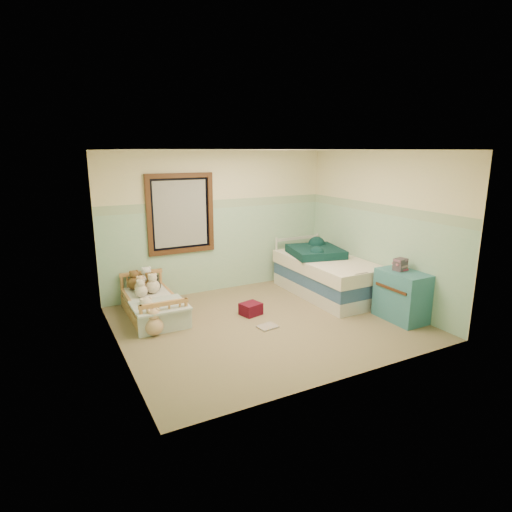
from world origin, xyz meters
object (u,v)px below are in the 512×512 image
plush_floor_cream (147,315)px  plush_floor_tan (154,326)px  dresser (402,296)px  twin_bed_frame (327,289)px  floor_book (268,327)px  toddler_bed_frame (153,310)px  red_pillow (251,309)px

plush_floor_cream → plush_floor_tan: 0.42m
dresser → twin_bed_frame: bearing=102.0°
dresser → floor_book: (-1.94, 0.66, -0.36)m
toddler_bed_frame → twin_bed_frame: size_ratio=0.70×
plush_floor_tan → toddler_bed_frame: bearing=77.1°
plush_floor_cream → floor_book: size_ratio=1.03×
dresser → plush_floor_tan: bearing=161.3°
plush_floor_cream → plush_floor_tan: size_ratio=1.08×
toddler_bed_frame → dresser: (3.29, -1.88, 0.28)m
floor_book → plush_floor_tan: bearing=153.6°
plush_floor_cream → dresser: dresser is taller
plush_floor_tan → red_pillow: size_ratio=0.89×
toddler_bed_frame → dresser: size_ratio=1.87×
plush_floor_tan → twin_bed_frame: (3.15, 0.27, -0.02)m
red_pillow → floor_book: size_ratio=1.07×
plush_floor_cream → plush_floor_tan: (-0.00, -0.42, -0.01)m
plush_floor_cream → twin_bed_frame: 3.15m
plush_floor_cream → red_pillow: 1.57m
plush_floor_cream → twin_bed_frame: (3.15, -0.16, -0.03)m
dresser → red_pillow: 2.30m
twin_bed_frame → red_pillow: (-1.62, -0.22, -0.02)m
dresser → red_pillow: bearing=147.6°
plush_floor_cream → red_pillow: (1.53, -0.37, -0.05)m
twin_bed_frame → red_pillow: bearing=-172.4°
plush_floor_cream → dresser: (3.45, -1.60, 0.23)m
plush_floor_cream → floor_book: 1.78m
plush_floor_tan → red_pillow: bearing=1.9°
dresser → red_pillow: (-1.93, 1.22, -0.28)m
red_pillow → floor_book: (-0.01, -0.56, -0.08)m
toddler_bed_frame → twin_bed_frame: twin_bed_frame is taller
plush_floor_tan → twin_bed_frame: 3.16m
dresser → floor_book: dresser is taller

